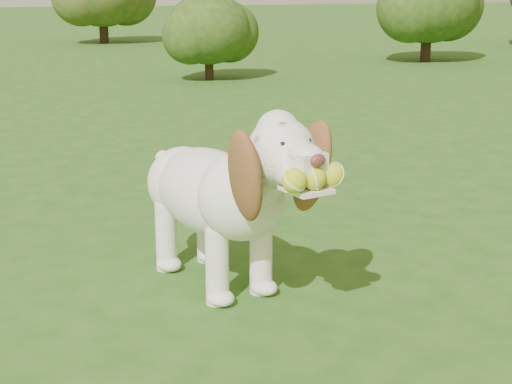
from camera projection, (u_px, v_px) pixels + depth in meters
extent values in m
plane|color=#224E16|center=(245.00, 261.00, 3.99)|extent=(80.00, 80.00, 0.00)
ellipsoid|color=white|center=(210.00, 192.00, 3.64)|extent=(0.58, 0.83, 0.40)
ellipsoid|color=white|center=(242.00, 196.00, 3.39)|extent=(0.48, 0.48, 0.39)
ellipsoid|color=white|center=(183.00, 182.00, 3.85)|extent=(0.44, 0.44, 0.35)
cylinder|color=white|center=(260.00, 181.00, 3.24)|extent=(0.28, 0.35, 0.30)
sphere|color=white|center=(281.00, 152.00, 3.08)|extent=(0.34, 0.34, 0.27)
sphere|color=white|center=(278.00, 132.00, 3.08)|extent=(0.22, 0.22, 0.18)
cube|color=white|center=(304.00, 161.00, 2.96)|extent=(0.15, 0.19, 0.07)
ellipsoid|color=#592D28|center=(318.00, 161.00, 2.88)|extent=(0.07, 0.06, 0.05)
cube|color=white|center=(306.00, 189.00, 2.97)|extent=(0.19, 0.21, 0.02)
ellipsoid|color=brown|center=(245.00, 176.00, 3.03)|extent=(0.19, 0.29, 0.42)
ellipsoid|color=brown|center=(312.00, 166.00, 3.20)|extent=(0.21, 0.25, 0.42)
cylinder|color=white|center=(169.00, 167.00, 3.97)|extent=(0.12, 0.20, 0.15)
cylinder|color=white|center=(217.00, 267.00, 3.43)|extent=(0.13, 0.13, 0.34)
cylinder|color=white|center=(261.00, 257.00, 3.55)|extent=(0.13, 0.13, 0.34)
cylinder|color=white|center=(166.00, 236.00, 3.84)|extent=(0.13, 0.13, 0.34)
cylinder|color=white|center=(207.00, 228.00, 3.96)|extent=(0.13, 0.13, 0.34)
sphere|color=#A9CA1C|center=(294.00, 181.00, 2.88)|extent=(0.12, 0.12, 0.09)
sphere|color=#A9CA1C|center=(314.00, 178.00, 2.92)|extent=(0.12, 0.12, 0.09)
sphere|color=#A9CA1C|center=(333.00, 174.00, 2.97)|extent=(0.12, 0.12, 0.09)
cylinder|color=#382314|center=(426.00, 45.00, 13.58)|extent=(0.18, 0.18, 0.57)
ellipsoid|color=#1E3D12|center=(428.00, 0.00, 13.38)|extent=(1.71, 1.71, 1.45)
cylinder|color=#382314|center=(104.00, 29.00, 17.47)|extent=(0.20, 0.20, 0.65)
cylinder|color=#382314|center=(209.00, 66.00, 11.13)|extent=(0.12, 0.12, 0.39)
ellipsoid|color=#1E3D12|center=(209.00, 29.00, 10.99)|extent=(1.18, 1.18, 1.00)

